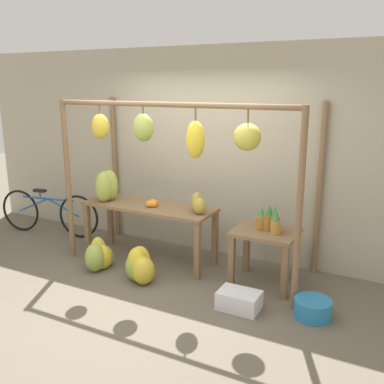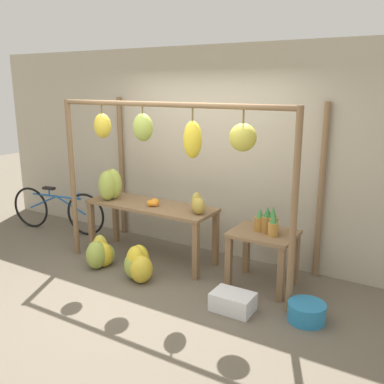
{
  "view_description": "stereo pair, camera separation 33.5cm",
  "coord_description": "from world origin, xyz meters",
  "px_view_note": "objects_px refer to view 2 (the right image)",
  "views": [
    {
      "loc": [
        2.46,
        -3.64,
        2.31
      ],
      "look_at": [
        0.11,
        0.9,
        1.01
      ],
      "focal_mm": 40.0,
      "sensor_mm": 36.0,
      "label": 1
    },
    {
      "loc": [
        2.75,
        -3.47,
        2.31
      ],
      "look_at": [
        0.11,
        0.9,
        1.01
      ],
      "focal_mm": 40.0,
      "sensor_mm": 36.0,
      "label": 2
    }
  ],
  "objects_px": {
    "pineapple_cluster": "(268,222)",
    "banana_pile_on_table": "(111,185)",
    "banana_pile_ground_left": "(100,253)",
    "parked_bicycle": "(57,210)",
    "papaya_pile": "(197,204)",
    "blue_bucket": "(307,312)",
    "fruit_crate_white": "(233,302)",
    "banana_pile_ground_right": "(138,264)",
    "orange_pile": "(154,203)"
  },
  "relations": [
    {
      "from": "banana_pile_on_table",
      "to": "banana_pile_ground_left",
      "type": "xyz_separation_m",
      "value": [
        0.21,
        -0.49,
        -0.79
      ]
    },
    {
      "from": "banana_pile_on_table",
      "to": "pineapple_cluster",
      "type": "xyz_separation_m",
      "value": [
        2.26,
        0.07,
        -0.17
      ]
    },
    {
      "from": "parked_bicycle",
      "to": "banana_pile_ground_left",
      "type": "bearing_deg",
      "value": -23.72
    },
    {
      "from": "banana_pile_ground_right",
      "to": "pineapple_cluster",
      "type": "bearing_deg",
      "value": 23.73
    },
    {
      "from": "blue_bucket",
      "to": "banana_pile_on_table",
      "type": "bearing_deg",
      "value": 171.67
    },
    {
      "from": "parked_bicycle",
      "to": "papaya_pile",
      "type": "xyz_separation_m",
      "value": [
        2.68,
        -0.14,
        0.52
      ]
    },
    {
      "from": "banana_pile_ground_right",
      "to": "fruit_crate_white",
      "type": "relative_size",
      "value": 1.04
    },
    {
      "from": "banana_pile_ground_left",
      "to": "parked_bicycle",
      "type": "height_order",
      "value": "parked_bicycle"
    },
    {
      "from": "orange_pile",
      "to": "pineapple_cluster",
      "type": "distance_m",
      "value": 1.56
    },
    {
      "from": "parked_bicycle",
      "to": "pineapple_cluster",
      "type": "bearing_deg",
      "value": -1.86
    },
    {
      "from": "pineapple_cluster",
      "to": "papaya_pile",
      "type": "distance_m",
      "value": 0.92
    },
    {
      "from": "fruit_crate_white",
      "to": "parked_bicycle",
      "type": "xyz_separation_m",
      "value": [
        -3.51,
        0.81,
        0.26
      ]
    },
    {
      "from": "pineapple_cluster",
      "to": "banana_pile_ground_right",
      "type": "relative_size",
      "value": 0.7
    },
    {
      "from": "fruit_crate_white",
      "to": "parked_bicycle",
      "type": "height_order",
      "value": "parked_bicycle"
    },
    {
      "from": "banana_pile_on_table",
      "to": "orange_pile",
      "type": "bearing_deg",
      "value": 2.03
    },
    {
      "from": "pineapple_cluster",
      "to": "banana_pile_ground_left",
      "type": "xyz_separation_m",
      "value": [
        -2.06,
        -0.56,
        -0.61
      ]
    },
    {
      "from": "pineapple_cluster",
      "to": "banana_pile_on_table",
      "type": "bearing_deg",
      "value": -178.21
    },
    {
      "from": "banana_pile_ground_left",
      "to": "blue_bucket",
      "type": "bearing_deg",
      "value": 1.39
    },
    {
      "from": "banana_pile_ground_left",
      "to": "fruit_crate_white",
      "type": "relative_size",
      "value": 1.11
    },
    {
      "from": "pineapple_cluster",
      "to": "banana_pile_ground_left",
      "type": "height_order",
      "value": "pineapple_cluster"
    },
    {
      "from": "banana_pile_on_table",
      "to": "papaya_pile",
      "type": "distance_m",
      "value": 1.35
    },
    {
      "from": "orange_pile",
      "to": "papaya_pile",
      "type": "distance_m",
      "value": 0.65
    },
    {
      "from": "fruit_crate_white",
      "to": "parked_bicycle",
      "type": "distance_m",
      "value": 3.61
    },
    {
      "from": "blue_bucket",
      "to": "parked_bicycle",
      "type": "relative_size",
      "value": 0.22
    },
    {
      "from": "pineapple_cluster",
      "to": "banana_pile_ground_right",
      "type": "xyz_separation_m",
      "value": [
        -1.4,
        -0.61,
        -0.6
      ]
    },
    {
      "from": "banana_pile_on_table",
      "to": "orange_pile",
      "type": "xyz_separation_m",
      "value": [
        0.7,
        0.02,
        -0.16
      ]
    },
    {
      "from": "banana_pile_ground_right",
      "to": "fruit_crate_white",
      "type": "bearing_deg",
      "value": -3.34
    },
    {
      "from": "parked_bicycle",
      "to": "blue_bucket",
      "type": "bearing_deg",
      "value": -8.23
    },
    {
      "from": "fruit_crate_white",
      "to": "banana_pile_ground_right",
      "type": "bearing_deg",
      "value": 176.66
    },
    {
      "from": "pineapple_cluster",
      "to": "banana_pile_ground_left",
      "type": "distance_m",
      "value": 2.22
    },
    {
      "from": "fruit_crate_white",
      "to": "papaya_pile",
      "type": "bearing_deg",
      "value": 141.03
    },
    {
      "from": "orange_pile",
      "to": "banana_pile_ground_right",
      "type": "xyz_separation_m",
      "value": [
        0.16,
        -0.57,
        -0.62
      ]
    },
    {
      "from": "banana_pile_ground_left",
      "to": "papaya_pile",
      "type": "distance_m",
      "value": 1.44
    },
    {
      "from": "pineapple_cluster",
      "to": "fruit_crate_white",
      "type": "distance_m",
      "value": 0.98
    },
    {
      "from": "banana_pile_on_table",
      "to": "papaya_pile",
      "type": "xyz_separation_m",
      "value": [
        1.34,
        0.05,
        -0.09
      ]
    },
    {
      "from": "banana_pile_ground_left",
      "to": "banana_pile_on_table",
      "type": "bearing_deg",
      "value": 112.86
    },
    {
      "from": "fruit_crate_white",
      "to": "papaya_pile",
      "type": "height_order",
      "value": "papaya_pile"
    },
    {
      "from": "fruit_crate_white",
      "to": "papaya_pile",
      "type": "relative_size",
      "value": 1.45
    },
    {
      "from": "banana_pile_on_table",
      "to": "papaya_pile",
      "type": "relative_size",
      "value": 1.41
    },
    {
      "from": "banana_pile_ground_left",
      "to": "blue_bucket",
      "type": "distance_m",
      "value": 2.69
    },
    {
      "from": "banana_pile_on_table",
      "to": "parked_bicycle",
      "type": "xyz_separation_m",
      "value": [
        -1.33,
        0.19,
        -0.61
      ]
    },
    {
      "from": "banana_pile_ground_right",
      "to": "fruit_crate_white",
      "type": "height_order",
      "value": "banana_pile_ground_right"
    },
    {
      "from": "banana_pile_ground_right",
      "to": "blue_bucket",
      "type": "xyz_separation_m",
      "value": [
        2.03,
        0.12,
        -0.1
      ]
    },
    {
      "from": "banana_pile_on_table",
      "to": "blue_bucket",
      "type": "xyz_separation_m",
      "value": [
        2.89,
        -0.42,
        -0.87
      ]
    },
    {
      "from": "banana_pile_on_table",
      "to": "banana_pile_ground_right",
      "type": "distance_m",
      "value": 1.28
    },
    {
      "from": "banana_pile_ground_right",
      "to": "papaya_pile",
      "type": "height_order",
      "value": "papaya_pile"
    },
    {
      "from": "banana_pile_ground_left",
      "to": "fruit_crate_white",
      "type": "distance_m",
      "value": 1.97
    },
    {
      "from": "banana_pile_ground_right",
      "to": "blue_bucket",
      "type": "distance_m",
      "value": 2.04
    },
    {
      "from": "banana_pile_ground_right",
      "to": "banana_pile_on_table",
      "type": "bearing_deg",
      "value": 147.82
    },
    {
      "from": "banana_pile_on_table",
      "to": "banana_pile_ground_right",
      "type": "relative_size",
      "value": 0.93
    }
  ]
}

